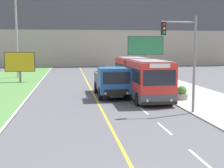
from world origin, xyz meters
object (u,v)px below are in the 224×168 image
dump_truck (113,82)px  utility_pole_far (17,35)px  billboard_small (20,62)px  billboard_large (146,47)px  planter_round_far (141,77)px  city_bus (140,77)px  planter_round_second (164,87)px  planter_round_third (152,81)px  traffic_light_mast (185,52)px  planter_round_near (182,93)px

dump_truck → utility_pole_far: size_ratio=0.61×
utility_pole_far → billboard_small: utility_pole_far is taller
billboard_large → planter_round_far: billboard_large is taller
city_bus → billboard_small: size_ratio=3.32×
planter_round_second → planter_round_third: (0.10, 4.41, 0.01)m
planter_round_second → planter_round_far: (-0.14, 8.82, -0.01)m
traffic_light_mast → billboard_small: 23.47m
dump_truck → planter_round_far: bearing=65.8°
billboard_large → planter_round_far: 8.34m
billboard_small → dump_truck: bearing=-53.6°
city_bus → billboard_small: billboard_small is taller
utility_pole_far → traffic_light_mast: bearing=-60.6°
traffic_light_mast → planter_round_third: traffic_light_mast is taller
utility_pole_far → billboard_small: (1.16, -5.71, -3.42)m
billboard_small → planter_round_far: billboard_small is taller
utility_pole_far → dump_truck: bearing=-60.3°
utility_pole_far → planter_round_second: 23.09m
billboard_large → planter_round_third: billboard_large is taller
planter_round_near → planter_round_far: 13.23m
traffic_light_mast → billboard_large: bearing=81.6°
dump_truck → planter_round_near: dump_truck is taller
traffic_light_mast → planter_round_second: size_ratio=5.69×
utility_pole_far → planter_round_far: utility_pole_far is taller
billboard_large → city_bus: bearing=-105.4°
planter_round_second → planter_round_third: planter_round_third is taller
dump_truck → billboard_large: size_ratio=1.22×
city_bus → billboard_large: billboard_large is taller
billboard_large → planter_round_far: (-2.33, -7.11, -3.68)m
utility_pole_far → planter_round_far: bearing=-25.3°
planter_round_third → traffic_light_mast: bearing=-96.7°
city_bus → traffic_light_mast: 8.04m
billboard_large → billboard_small: size_ratio=1.58×
city_bus → dump_truck: city_bus is taller
traffic_light_mast → utility_pole_far: bearing=119.4°
traffic_light_mast → planter_round_second: traffic_light_mast is taller
city_bus → traffic_light_mast: (1.11, -7.63, 2.27)m
city_bus → planter_round_far: (2.45, 10.22, -1.08)m
traffic_light_mast → planter_round_far: size_ratio=5.73×
utility_pole_far → billboard_large: bearing=-0.7°
city_bus → planter_round_far: size_ratio=11.20×
billboard_large → billboard_small: (-16.68, -5.49, -1.86)m
traffic_light_mast → planter_round_near: bearing=71.0°
planter_round_near → planter_round_third: bearing=90.1°
planter_round_second → city_bus: bearing=-151.7°
dump_truck → city_bus: bearing=19.3°
utility_pole_far → billboard_large: 17.91m
planter_round_second → billboard_large: bearing=82.2°
planter_round_third → billboard_large: bearing=79.7°
traffic_light_mast → billboard_large: 25.23m
planter_round_second → planter_round_third: bearing=88.7°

